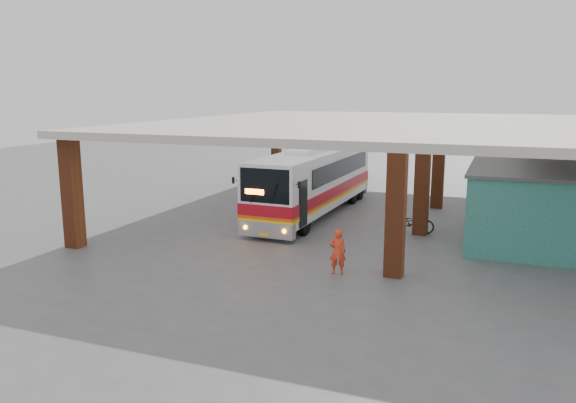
% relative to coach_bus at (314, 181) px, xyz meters
% --- Properties ---
extents(ground, '(90.00, 90.00, 0.00)m').
position_rel_coach_bus_xyz_m(ground, '(2.58, -5.10, -1.70)').
color(ground, '#515154').
rests_on(ground, ground).
extents(brick_columns, '(20.10, 21.60, 4.35)m').
position_rel_coach_bus_xyz_m(brick_columns, '(4.00, -0.10, 0.48)').
color(brick_columns, brown).
rests_on(brick_columns, ground).
extents(canopy_roof, '(21.00, 23.00, 0.30)m').
position_rel_coach_bus_xyz_m(canopy_roof, '(3.08, 1.40, 2.80)').
color(canopy_roof, beige).
rests_on(canopy_roof, brick_columns).
extents(shop_building, '(5.20, 8.20, 3.11)m').
position_rel_coach_bus_xyz_m(shop_building, '(10.07, -1.10, -0.14)').
color(shop_building, '#2C6E66').
rests_on(shop_building, ground).
extents(coach_bus, '(2.76, 11.81, 3.42)m').
position_rel_coach_bus_xyz_m(coach_bus, '(0.00, 0.00, 0.00)').
color(coach_bus, white).
rests_on(coach_bus, ground).
extents(motorcycle, '(1.94, 1.12, 0.97)m').
position_rel_coach_bus_xyz_m(motorcycle, '(5.26, -2.14, -1.22)').
color(motorcycle, black).
rests_on(motorcycle, ground).
extents(pedestrian, '(0.64, 0.50, 1.55)m').
position_rel_coach_bus_xyz_m(pedestrian, '(3.75, -8.57, -0.92)').
color(pedestrian, red).
rests_on(pedestrian, ground).
extents(red_chair, '(0.58, 0.58, 0.86)m').
position_rel_coach_bus_xyz_m(red_chair, '(7.67, 3.83, -1.31)').
color(red_chair, red).
rests_on(red_chair, ground).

